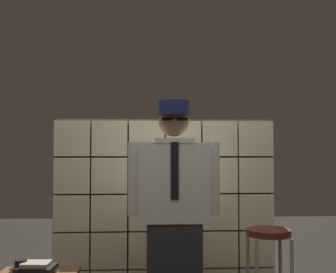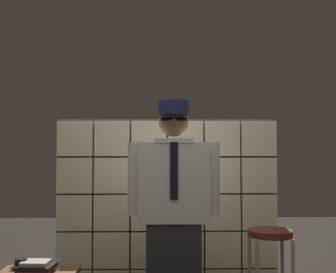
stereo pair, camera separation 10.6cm
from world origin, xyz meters
name	(u,v)px [view 2 (the right image)]	position (x,y,z in m)	size (l,w,h in m)	color
glass_block_wall	(167,212)	(0.00, 1.13, 0.81)	(1.99, 0.10, 1.67)	beige
standing_person	(174,212)	(0.04, 0.50, 0.90)	(0.69, 0.29, 1.73)	#28282D
bar_stool	(270,255)	(0.78, 0.61, 0.56)	(0.34, 0.34, 0.75)	#592319
book_stack	(36,267)	(-0.89, 0.22, 0.58)	(0.26, 0.20, 0.08)	maroon
coffee_mug	(21,265)	(-0.99, 0.24, 0.59)	(0.13, 0.08, 0.09)	black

